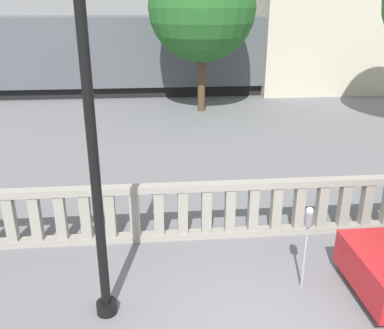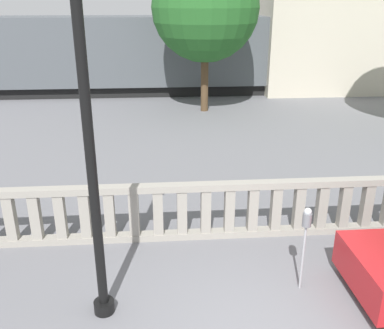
{
  "view_description": "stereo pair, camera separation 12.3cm",
  "coord_description": "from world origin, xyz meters",
  "px_view_note": "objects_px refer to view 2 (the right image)",
  "views": [
    {
      "loc": [
        -1.51,
        -4.7,
        4.73
      ],
      "look_at": [
        -0.7,
        4.11,
        1.26
      ],
      "focal_mm": 40.0,
      "sensor_mm": 36.0,
      "label": 1
    },
    {
      "loc": [
        -1.39,
        -4.72,
        4.73
      ],
      "look_at": [
        -0.7,
        4.11,
        1.26
      ],
      "focal_mm": 40.0,
      "sensor_mm": 36.0,
      "label": 2
    }
  ],
  "objects_px": {
    "train_near": "(124,54)",
    "train_far": "(91,42)",
    "tree_right": "(205,7)",
    "parking_meter": "(306,226)",
    "lamppost": "(88,134)"
  },
  "relations": [
    {
      "from": "parking_meter",
      "to": "train_near",
      "type": "xyz_separation_m",
      "value": [
        -4.09,
        16.62,
        0.8
      ]
    },
    {
      "from": "parking_meter",
      "to": "train_far",
      "type": "bearing_deg",
      "value": 105.33
    },
    {
      "from": "train_far",
      "to": "tree_right",
      "type": "bearing_deg",
      "value": -63.0
    },
    {
      "from": "lamppost",
      "to": "parking_meter",
      "type": "relative_size",
      "value": 3.44
    },
    {
      "from": "train_near",
      "to": "tree_right",
      "type": "relative_size",
      "value": 3.81
    },
    {
      "from": "tree_right",
      "to": "parking_meter",
      "type": "bearing_deg",
      "value": -88.42
    },
    {
      "from": "train_near",
      "to": "train_far",
      "type": "xyz_separation_m",
      "value": [
        -2.99,
        9.2,
        -0.22
      ]
    },
    {
      "from": "train_far",
      "to": "tree_right",
      "type": "relative_size",
      "value": 3.69
    },
    {
      "from": "lamppost",
      "to": "train_far",
      "type": "relative_size",
      "value": 0.22
    },
    {
      "from": "parking_meter",
      "to": "train_near",
      "type": "height_order",
      "value": "train_near"
    },
    {
      "from": "parking_meter",
      "to": "tree_right",
      "type": "distance_m",
      "value": 13.0
    },
    {
      "from": "tree_right",
      "to": "train_far",
      "type": "bearing_deg",
      "value": 117.0
    },
    {
      "from": "train_near",
      "to": "train_far",
      "type": "distance_m",
      "value": 9.67
    },
    {
      "from": "train_near",
      "to": "train_far",
      "type": "bearing_deg",
      "value": 108.0
    },
    {
      "from": "lamppost",
      "to": "parking_meter",
      "type": "xyz_separation_m",
      "value": [
        3.33,
        0.34,
        -1.77
      ]
    }
  ]
}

